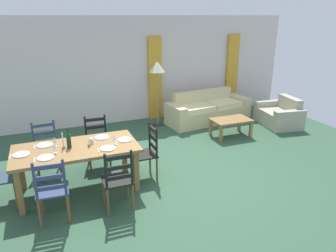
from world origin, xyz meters
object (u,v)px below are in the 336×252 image
object	(u,v)px
coffee_cup_primary	(91,141)
dining_chair_far_left	(46,149)
dining_chair_far_right	(97,142)
dining_chair_near_right	(118,180)
wine_glass_near_right	(114,138)
dining_chair_near_left	(52,190)
armchair_upholstered	(280,115)
standing_lamp	(157,71)
wine_glass_near_left	(54,147)
dining_table	(77,152)
dining_chair_head_east	(147,152)
couch	(207,110)
coffee_table	(231,122)
wine_bottle	(69,141)
wine_glass_far_left	(55,140)

from	to	relation	value
coffee_cup_primary	dining_chair_far_left	bearing A→B (deg)	134.24
dining_chair_far_right	coffee_cup_primary	distance (m)	0.79
dining_chair_near_right	dining_chair_far_left	distance (m)	1.80
wine_glass_near_right	dining_chair_near_left	bearing A→B (deg)	-149.01
armchair_upholstered	standing_lamp	distance (m)	3.39
wine_glass_near_left	standing_lamp	distance (m)	3.77
dining_table	dining_chair_head_east	size ratio (longest dim) A/B	1.98
dining_chair_far_right	couch	size ratio (longest dim) A/B	0.41
armchair_upholstered	coffee_cup_primary	bearing A→B (deg)	-165.22
coffee_table	standing_lamp	distance (m)	2.19
dining_chair_near_right	couch	distance (m)	4.46
dining_chair_head_east	wine_bottle	size ratio (longest dim) A/B	3.04
wine_glass_far_left	couch	size ratio (longest dim) A/B	0.07
coffee_cup_primary	wine_glass_near_right	bearing A→B (deg)	-30.19
dining_chair_near_right	wine_glass_near_right	bearing A→B (deg)	80.08
dining_chair_near_left	dining_chair_near_right	world-z (taller)	same
dining_chair_near_right	dining_chair_far_right	size ratio (longest dim) A/B	1.00
dining_chair_near_left	standing_lamp	bearing A→B (deg)	50.40
dining_chair_far_left	couch	size ratio (longest dim) A/B	0.41
standing_lamp	dining_table	bearing A→B (deg)	-131.87
dining_chair_far_right	couch	bearing A→B (deg)	26.68
dining_table	wine_glass_near_left	distance (m)	0.39
dining_chair_near_right	dining_chair_far_right	distance (m)	1.54
dining_chair_far_right	armchair_upholstered	bearing A→B (deg)	7.41
dining_chair_far_right	wine_glass_near_right	bearing A→B (deg)	-81.37
dining_chair_near_right	dining_chair_head_east	xyz separation A→B (m)	(0.68, 0.75, 0.00)
dining_chair_far_left	dining_chair_head_east	distance (m)	1.78
couch	coffee_table	world-z (taller)	couch
wine_glass_far_left	standing_lamp	size ratio (longest dim) A/B	0.10
wine_glass_near_left	dining_chair_far_right	bearing A→B (deg)	49.59
dining_chair_far_left	couch	bearing A→B (deg)	21.25
wine_glass_near_right	coffee_cup_primary	xyz separation A→B (m)	(-0.33, 0.19, -0.07)
dining_table	dining_chair_far_left	xyz separation A→B (m)	(-0.44, 0.79, -0.19)
dining_chair_head_east	couch	bearing A→B (deg)	43.90
dining_chair_near_right	wine_bottle	bearing A→B (deg)	125.29
dining_chair_far_left	dining_chair_far_right	xyz separation A→B (m)	(0.89, -0.02, 0.00)
dining_chair_head_east	wine_bottle	bearing A→B (deg)	178.15
dining_chair_far_right	wine_glass_near_right	size ratio (longest dim) A/B	5.96
wine_glass_far_left	couch	world-z (taller)	wine_glass_far_left
dining_chair_far_right	couch	distance (m)	3.57
dining_chair_near_left	standing_lamp	xyz separation A→B (m)	(2.71, 3.27, 0.93)
dining_chair_near_right	coffee_table	size ratio (longest dim) A/B	1.07
dining_chair_near_right	coffee_cup_primary	bearing A→B (deg)	104.19
dining_chair_far_left	wine_glass_near_right	distance (m)	1.42
dining_chair_head_east	wine_glass_near_left	size ratio (longest dim) A/B	5.96
dining_chair_far_left	coffee_table	size ratio (longest dim) A/B	1.07
dining_chair_far_left	coffee_table	world-z (taller)	dining_chair_far_left
wine_glass_near_left	couch	size ratio (longest dim) A/B	0.07
dining_chair_far_right	wine_bottle	world-z (taller)	wine_bottle
wine_bottle	standing_lamp	size ratio (longest dim) A/B	0.19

